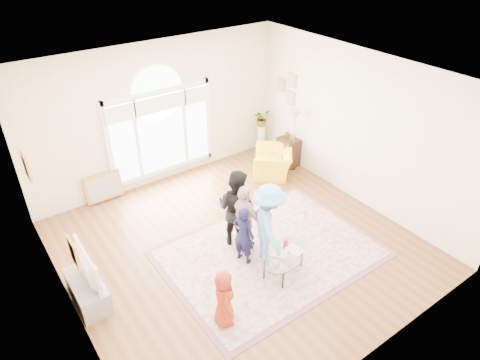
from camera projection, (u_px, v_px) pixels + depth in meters
ground at (239, 245)px, 8.08m from camera, size 6.00×6.00×0.00m
room_shell at (163, 119)px, 9.21m from camera, size 6.00×6.00×6.00m
area_rug at (270, 253)px, 7.88m from camera, size 3.60×2.60×0.02m
rug_border at (270, 253)px, 7.88m from camera, size 3.80×2.80×0.01m
tv_console at (88, 291)px, 6.82m from camera, size 0.45×1.00×0.42m
television at (82, 268)px, 6.56m from camera, size 0.17×0.99×0.57m
coffee_table at (284, 256)px, 7.24m from camera, size 1.16×0.94×0.54m
armchair at (273, 162)px, 10.11m from camera, size 1.30×1.32×0.64m
side_cabinet at (288, 152)px, 10.51m from camera, size 0.40×0.50×0.70m
floor_lamp at (295, 120)px, 9.84m from camera, size 0.27×0.27×1.51m
plant_pedestal at (261, 138)px, 11.14m from camera, size 0.20×0.20×0.70m
potted_plant at (262, 118)px, 10.84m from camera, size 0.44×0.40×0.44m
leaning_picture at (106, 200)px, 9.34m from camera, size 0.80×0.14×0.62m
child_red at (224, 298)px, 6.29m from camera, size 0.49×0.57×0.99m
child_navy at (244, 235)px, 7.42m from camera, size 0.39×0.48×1.14m
child_black at (236, 208)px, 7.74m from camera, size 0.85×0.93×1.55m
child_pink at (244, 220)px, 7.58m from camera, size 0.53×0.86×1.38m
child_blue at (268, 225)px, 7.32m from camera, size 0.90×1.15×1.55m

